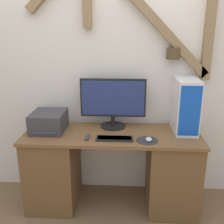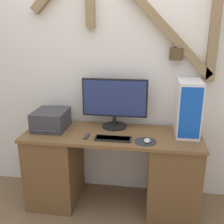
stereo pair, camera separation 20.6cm
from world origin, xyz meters
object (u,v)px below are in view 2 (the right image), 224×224
(printer, at_px, (51,120))
(remote_control, at_px, (86,136))
(computer_tower, at_px, (187,107))
(keyboard, at_px, (113,139))
(mouse, at_px, (147,141))
(monitor, at_px, (115,101))

(printer, distance_m, remote_control, 0.44)
(printer, bearing_deg, computer_tower, 4.10)
(keyboard, distance_m, remote_control, 0.25)
(mouse, bearing_deg, monitor, 134.48)
(monitor, xyz_separation_m, keyboard, (0.03, -0.32, -0.26))
(printer, bearing_deg, keyboard, -16.10)
(monitor, xyz_separation_m, printer, (-0.61, -0.14, -0.18))
(mouse, distance_m, remote_control, 0.55)
(keyboard, relative_size, computer_tower, 0.64)
(computer_tower, bearing_deg, keyboard, -156.98)
(keyboard, bearing_deg, mouse, -3.36)
(monitor, relative_size, printer, 1.82)
(monitor, xyz_separation_m, remote_control, (-0.22, -0.30, -0.26))
(keyboard, xyz_separation_m, remote_control, (-0.25, 0.02, -0.00))
(keyboard, bearing_deg, computer_tower, 23.02)
(monitor, bearing_deg, remote_control, -125.53)
(keyboard, xyz_separation_m, printer, (-0.64, 0.19, 0.08))
(monitor, distance_m, keyboard, 0.41)
(mouse, xyz_separation_m, printer, (-0.95, 0.20, 0.07))
(computer_tower, bearing_deg, remote_control, -163.85)
(monitor, height_order, mouse, monitor)
(printer, bearing_deg, remote_control, -23.00)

